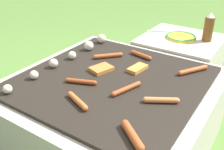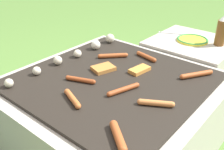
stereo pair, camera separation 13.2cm
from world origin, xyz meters
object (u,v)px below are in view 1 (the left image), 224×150
(plate_colorful, at_px, (181,37))
(condiment_bottle, at_px, (209,28))
(sausage_front_center, at_px, (77,101))
(fork_utensil, at_px, (158,31))

(plate_colorful, relative_size, condiment_bottle, 1.07)
(sausage_front_center, distance_m, fork_utensil, 1.08)
(sausage_front_center, relative_size, condiment_bottle, 0.75)
(sausage_front_center, bearing_deg, condiment_bottle, -13.11)
(plate_colorful, relative_size, fork_utensil, 1.24)
(sausage_front_center, xyz_separation_m, condiment_bottle, (1.08, -0.25, 0.08))
(condiment_bottle, bearing_deg, sausage_front_center, 166.89)
(plate_colorful, height_order, condiment_bottle, condiment_bottle)
(condiment_bottle, distance_m, fork_utensil, 0.37)
(fork_utensil, bearing_deg, sausage_front_center, -174.07)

